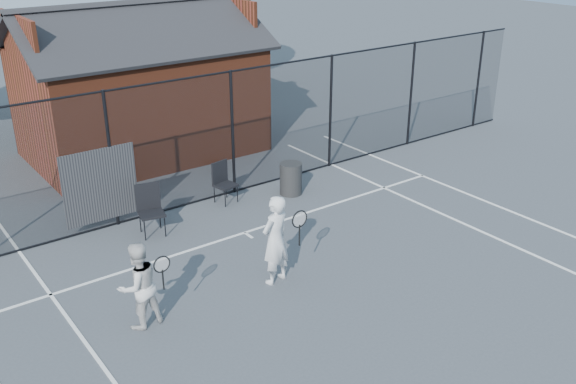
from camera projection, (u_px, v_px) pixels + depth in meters
ground at (336, 294)px, 11.44m from camera, size 80.00×80.00×0.00m
court_lines at (388, 330)px, 10.46m from camera, size 11.02×18.00×0.01m
fence at (183, 146)px, 14.39m from camera, size 22.04×3.00×3.00m
clubhouse at (141, 97)px, 17.72m from camera, size 6.50×4.36×4.19m
player_front at (275, 240)px, 11.52m from camera, size 0.80×0.63×1.71m
player_back at (139, 286)px, 10.30m from camera, size 0.84×0.65×1.50m
chair_left at (151, 211)px, 13.39m from camera, size 0.61×0.63×1.06m
chair_right at (225, 183)px, 14.93m from camera, size 0.54×0.55×0.95m
waste_bin at (291, 179)px, 15.42m from camera, size 0.54×0.54×0.78m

